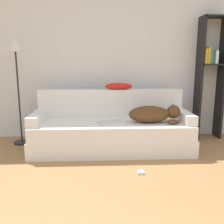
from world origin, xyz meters
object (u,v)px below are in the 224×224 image
object	(u,v)px
laptop	(111,122)
bookshelf	(210,72)
couch	(112,136)
throw_pillow	(119,86)
floor_lamp	(16,62)
dog	(154,114)
power_adapter	(141,172)

from	to	relation	value
laptop	bookshelf	xyz separation A→B (m)	(1.58, 0.61, 0.64)
laptop	bookshelf	size ratio (longest dim) A/B	0.20
couch	laptop	size ratio (longest dim) A/B	5.75
throw_pillow	bookshelf	world-z (taller)	bookshelf
bookshelf	laptop	bearing A→B (deg)	-158.94
laptop	floor_lamp	xyz separation A→B (m)	(-1.33, 0.42, 0.79)
bookshelf	floor_lamp	size ratio (longest dim) A/B	1.22
floor_lamp	dog	bearing A→B (deg)	-12.69
dog	floor_lamp	xyz separation A→B (m)	(-1.90, 0.43, 0.68)
dog	floor_lamp	world-z (taller)	floor_lamp
bookshelf	dog	bearing A→B (deg)	-148.52
power_adapter	laptop	bearing A→B (deg)	113.02
laptop	couch	bearing A→B (deg)	66.06
laptop	throw_pillow	bearing A→B (deg)	58.18
throw_pillow	floor_lamp	distance (m)	1.50
bookshelf	power_adapter	world-z (taller)	bookshelf
bookshelf	floor_lamp	distance (m)	2.92
bookshelf	couch	bearing A→B (deg)	-161.67
couch	power_adapter	distance (m)	0.87
power_adapter	bookshelf	bearing A→B (deg)	45.75
couch	dog	xyz separation A→B (m)	(0.56, -0.10, 0.32)
throw_pillow	dog	bearing A→B (deg)	-44.72
dog	bookshelf	xyz separation A→B (m)	(1.01, 0.62, 0.53)
bookshelf	floor_lamp	bearing A→B (deg)	-176.31
floor_lamp	bookshelf	bearing A→B (deg)	3.69
dog	laptop	xyz separation A→B (m)	(-0.58, 0.01, -0.11)
laptop	power_adapter	world-z (taller)	laptop
laptop	bookshelf	bearing A→B (deg)	6.67
couch	bookshelf	world-z (taller)	bookshelf
couch	bookshelf	xyz separation A→B (m)	(1.57, 0.52, 0.86)
laptop	floor_lamp	world-z (taller)	floor_lamp
dog	floor_lamp	bearing A→B (deg)	167.31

